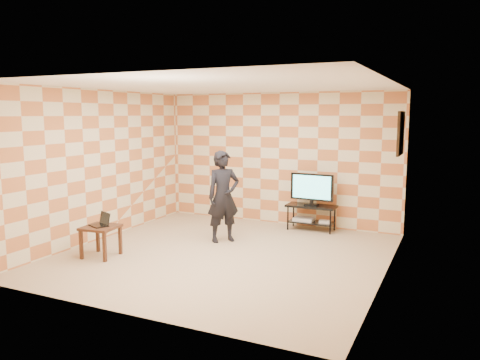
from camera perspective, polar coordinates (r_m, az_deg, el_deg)
name	(u,v)px	position (r m, az deg, el deg)	size (l,w,h in m)	color
floor	(224,255)	(7.68, -1.92, -9.10)	(5.00, 5.00, 0.00)	tan
wall_back	(279,159)	(9.68, 4.77, 2.60)	(5.00, 0.02, 2.70)	beige
wall_front	(121,198)	(5.32, -14.29, -2.09)	(5.00, 0.02, 2.70)	beige
wall_left	(101,165)	(8.81, -16.62, 1.75)	(0.02, 5.00, 2.70)	beige
wall_right	(388,182)	(6.66, 17.60, -0.22)	(0.02, 5.00, 2.70)	beige
ceiling	(224,85)	(7.35, -2.02, 11.44)	(5.00, 5.00, 0.02)	white
wall_art	(401,133)	(8.14, 19.01, 5.40)	(0.04, 0.72, 0.72)	black
tv_stand	(311,212)	(9.28, 8.69, -3.86)	(0.96, 0.43, 0.50)	black
tv	(312,188)	(9.19, 8.75, -0.94)	(0.86, 0.18, 0.62)	black
dvd_player	(304,219)	(9.35, 7.78, -4.75)	(0.39, 0.28, 0.06)	#BABABC
game_console	(325,222)	(9.23, 10.31, -5.03)	(0.22, 0.16, 0.05)	silver
side_table	(101,232)	(7.80, -16.63, -6.04)	(0.57, 0.57, 0.50)	#382215
laptop	(101,223)	(7.80, -16.58, -4.99)	(0.38, 0.35, 0.21)	black
person	(223,196)	(8.30, -2.04, -2.02)	(0.59, 0.39, 1.63)	black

